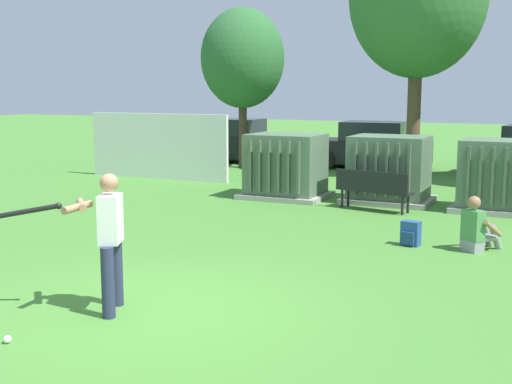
% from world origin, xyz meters
% --- Properties ---
extents(ground_plane, '(96.00, 96.00, 0.00)m').
position_xyz_m(ground_plane, '(0.00, 0.00, 0.00)').
color(ground_plane, '#478433').
extents(fence_panel, '(4.80, 0.12, 2.00)m').
position_xyz_m(fence_panel, '(-6.74, 10.50, 1.00)').
color(fence_panel, white).
rests_on(fence_panel, ground).
extents(transformer_west, '(2.10, 1.70, 1.62)m').
position_xyz_m(transformer_west, '(-1.79, 8.79, 0.79)').
color(transformer_west, '#9E9B93').
rests_on(transformer_west, ground).
extents(transformer_mid_west, '(2.10, 1.70, 1.62)m').
position_xyz_m(transformer_mid_west, '(0.75, 9.24, 0.79)').
color(transformer_mid_west, '#9E9B93').
rests_on(transformer_mid_west, ground).
extents(transformer_mid_east, '(2.10, 1.70, 1.62)m').
position_xyz_m(transformer_mid_east, '(3.36, 9.10, 0.79)').
color(transformer_mid_east, '#9E9B93').
rests_on(transformer_mid_east, ground).
extents(park_bench, '(1.84, 0.79, 0.92)m').
position_xyz_m(park_bench, '(0.71, 7.92, 0.54)').
color(park_bench, black).
rests_on(park_bench, ground).
extents(batter, '(1.55, 0.94, 1.74)m').
position_xyz_m(batter, '(-0.44, -0.26, 0.98)').
color(batter, '#282D4C').
rests_on(batter, ground).
extents(sports_ball, '(0.09, 0.09, 0.09)m').
position_xyz_m(sports_ball, '(-0.78, -1.61, 0.04)').
color(sports_ball, white).
rests_on(sports_ball, ground).
extents(seated_spectator, '(0.69, 0.78, 0.96)m').
position_xyz_m(seated_spectator, '(3.34, 4.98, 0.38)').
color(seated_spectator, gray).
rests_on(seated_spectator, ground).
extents(backpack, '(0.35, 0.31, 0.44)m').
position_xyz_m(backpack, '(2.23, 4.87, 0.21)').
color(backpack, '#264C8C').
rests_on(backpack, ground).
extents(tree_left, '(2.87, 2.87, 5.49)m').
position_xyz_m(tree_left, '(-5.62, 14.14, 3.76)').
color(tree_left, '#4C3828').
rests_on(tree_left, ground).
extents(parked_car_leftmost, '(4.24, 2.00, 1.62)m').
position_xyz_m(parked_car_leftmost, '(-6.95, 15.80, 0.75)').
color(parked_car_leftmost, black).
rests_on(parked_car_leftmost, ground).
extents(parked_car_left_of_center, '(4.30, 2.12, 1.62)m').
position_xyz_m(parked_car_left_of_center, '(-1.57, 15.91, 0.75)').
color(parked_car_left_of_center, black).
rests_on(parked_car_left_of_center, ground).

